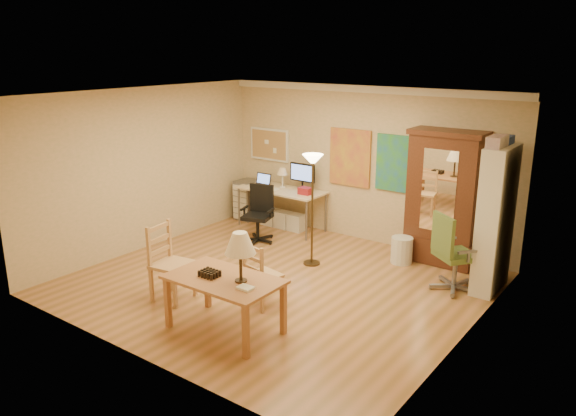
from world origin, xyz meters
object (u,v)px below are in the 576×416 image
Objects in this scene: computer_desk at (284,204)px; office_chair_green at (452,270)px; office_chair_black at (258,227)px; armoire at (443,206)px; dining_table at (230,269)px; bookshelf at (495,220)px.

office_chair_green is (3.60, -0.86, -0.17)m from computer_desk.
computer_desk is at bearing 95.52° from office_chair_black.
office_chair_black is at bearing -162.26° from armoire.
computer_desk reaches higher than office_chair_green.
computer_desk is 0.89m from office_chair_black.
dining_table is 0.82× the size of computer_desk.
dining_table is 3.27m from office_chair_green.
armoire is (-0.55, 0.94, 0.62)m from office_chair_green.
dining_table reaches higher than office_chair_green.
computer_desk is 4.08m from bookshelf.
dining_table is 3.87m from armoire.
armoire is 1.13m from bookshelf.
dining_table is 1.38× the size of office_chair_black.
office_chair_black is 0.49× the size of bookshelf.
dining_table reaches higher than computer_desk.
computer_desk is 0.82× the size of bookshelf.
armoire is at bearing 72.90° from dining_table.
armoire reaches higher than computer_desk.
office_chair_black is at bearing -84.48° from computer_desk.
office_chair_black is at bearing 123.60° from dining_table.
dining_table is 0.67× the size of bookshelf.
armoire reaches higher than office_chair_black.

